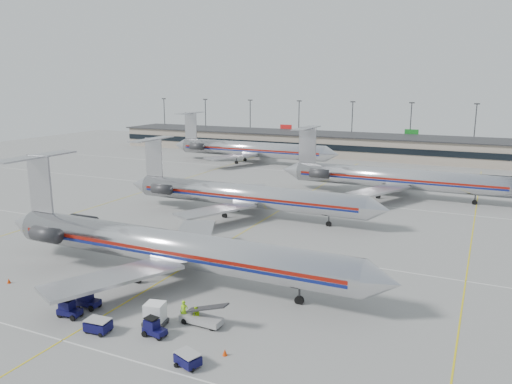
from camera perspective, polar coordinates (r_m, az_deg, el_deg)
The scene contains 19 objects.
ground at distance 58.97m, azimuth -8.51°, elevation -8.71°, with size 260.00×260.00×0.00m, color gray.
apron_markings at distance 67.00m, azimuth -3.78°, elevation -5.97°, with size 160.00×0.15×0.02m, color silver.
terminal at distance 147.95m, azimuth 12.87°, elevation 5.15°, with size 162.00×17.00×6.25m.
light_mast_row at distance 161.09m, azimuth 14.05°, elevation 7.60°, with size 163.60×0.40×15.28m.
jet_foreground at distance 55.43m, azimuth -10.29°, elevation -6.12°, with size 48.49×28.55×12.69m.
jet_second_row at distance 80.10m, azimuth -1.62°, elevation -0.32°, with size 45.38×26.72×11.88m.
jet_third_row at distance 96.72m, azimuth 15.38°, elevation 1.58°, with size 46.04×28.32×12.59m.
jet_back_row at distance 133.07m, azimuth -0.92°, elevation 4.96°, with size 48.02×29.54×13.13m.
tug_left at distance 51.36m, azimuth -18.78°, elevation -11.52°, with size 2.39×1.33×1.88m.
tug_center at distance 50.05m, azimuth -20.64°, elevation -12.36°, with size 2.28×1.28×1.78m.
tug_right at distance 44.69m, azimuth -11.65°, elevation -14.96°, with size 2.18×1.32×1.67m.
cart_inner at distance 46.53m, azimuth -17.60°, elevation -14.32°, with size 2.22×1.62×1.19m.
cart_outer at distance 40.25m, azimuth -7.80°, elevation -18.39°, with size 2.26×1.90×1.09m.
uld_container at distance 46.35m, azimuth -11.46°, elevation -13.51°, with size 2.25×1.99×2.07m.
belt_loader at distance 45.94m, azimuth -6.17°, elevation -14.11°, with size 4.63×1.52×2.44m.
ramp_worker_near at distance 46.56m, azimuth -8.23°, elevation -13.33°, with size 0.72×0.47×1.98m, color #92DF15.
ramp_worker_far at distance 46.14m, azimuth -6.85°, elevation -13.81°, with size 0.77×0.60×1.59m, color #A2DA14.
cone_right at distance 41.43m, azimuth -3.58°, elevation -17.81°, with size 0.41×0.41×0.55m, color red.
cone_left at distance 60.54m, azimuth -26.40°, elevation -9.08°, with size 0.40×0.40×0.55m, color red.
Camera 1 is at (30.82, -45.61, 21.13)m, focal length 35.00 mm.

